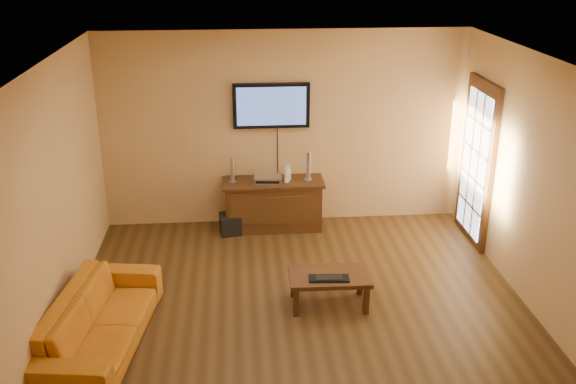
{
  "coord_description": "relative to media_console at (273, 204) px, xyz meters",
  "views": [
    {
      "loc": [
        -0.65,
        -5.97,
        3.81
      ],
      "look_at": [
        -0.09,
        0.8,
        1.1
      ],
      "focal_mm": 40.0,
      "sensor_mm": 36.0,
      "label": 1
    }
  ],
  "objects": [
    {
      "name": "game_console",
      "position": [
        0.21,
        -0.01,
        0.45
      ],
      "size": [
        0.1,
        0.16,
        0.21
      ],
      "primitive_type": "cube",
      "rotation": [
        0.0,
        0.0,
        -0.39
      ],
      "color": "white",
      "rests_on": "media_console"
    },
    {
      "name": "ground_plane",
      "position": [
        0.18,
        -2.23,
        -0.35
      ],
      "size": [
        5.0,
        5.0,
        0.0
      ],
      "primitive_type": "plane",
      "color": "#3C2810",
      "rests_on": "ground"
    },
    {
      "name": "room_walls",
      "position": [
        0.18,
        -1.6,
        1.34
      ],
      "size": [
        5.0,
        5.0,
        5.0
      ],
      "color": "tan",
      "rests_on": "ground"
    },
    {
      "name": "subwoofer",
      "position": [
        -0.6,
        -0.14,
        -0.21
      ],
      "size": [
        0.31,
        0.31,
        0.28
      ],
      "primitive_type": "cube",
      "rotation": [
        0.0,
        0.0,
        0.15
      ],
      "color": "black",
      "rests_on": "ground"
    },
    {
      "name": "keyboard",
      "position": [
        0.47,
        -2.19,
        0.04
      ],
      "size": [
        0.44,
        0.19,
        0.03
      ],
      "color": "black",
      "rests_on": "coffee_table"
    },
    {
      "name": "speaker_right",
      "position": [
        0.49,
        0.01,
        0.53
      ],
      "size": [
        0.11,
        0.11,
        0.41
      ],
      "color": "silver",
      "rests_on": "media_console"
    },
    {
      "name": "speaker_left",
      "position": [
        -0.55,
        -0.0,
        0.52
      ],
      "size": [
        0.1,
        0.1,
        0.37
      ],
      "color": "silver",
      "rests_on": "media_console"
    },
    {
      "name": "bottle",
      "position": [
        -0.49,
        -0.21,
        -0.26
      ],
      "size": [
        0.07,
        0.07,
        0.2
      ],
      "color": "white",
      "rests_on": "ground"
    },
    {
      "name": "sofa",
      "position": [
        -1.88,
        -2.67,
        0.03
      ],
      "size": [
        0.84,
        2.03,
        0.77
      ],
      "primitive_type": "imported",
      "rotation": [
        0.0,
        0.0,
        1.43
      ],
      "color": "#C57015",
      "rests_on": "ground"
    },
    {
      "name": "french_door",
      "position": [
        2.63,
        -0.53,
        0.7
      ],
      "size": [
        0.07,
        1.02,
        2.22
      ],
      "color": "#3A1F0D",
      "rests_on": "ground"
    },
    {
      "name": "av_receiver",
      "position": [
        -0.07,
        -0.02,
        0.39
      ],
      "size": [
        0.4,
        0.3,
        0.09
      ],
      "primitive_type": "cube",
      "rotation": [
        0.0,
        0.0,
        -0.1
      ],
      "color": "silver",
      "rests_on": "media_console"
    },
    {
      "name": "television",
      "position": [
        -0.0,
        0.22,
        1.35
      ],
      "size": [
        1.04,
        0.08,
        0.61
      ],
      "color": "black",
      "rests_on": "ground"
    },
    {
      "name": "media_console",
      "position": [
        0.0,
        0.0,
        0.0
      ],
      "size": [
        1.39,
        0.53,
        0.7
      ],
      "color": "#3A1F0D",
      "rests_on": "ground"
    },
    {
      "name": "coffee_table",
      "position": [
        0.49,
        -2.09,
        -0.03
      ],
      "size": [
        0.89,
        0.54,
        0.38
      ],
      "color": "#3A1F0D",
      "rests_on": "ground"
    }
  ]
}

